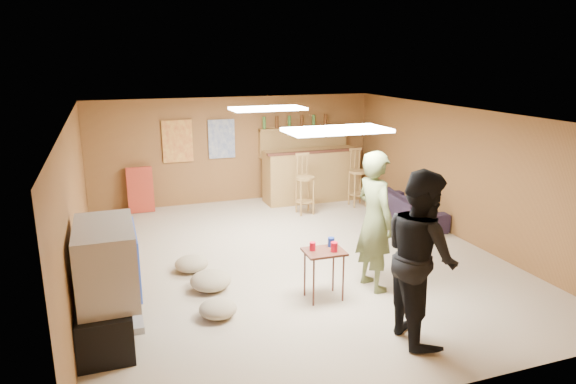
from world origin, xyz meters
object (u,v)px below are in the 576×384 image
object	(u,v)px
bar_counter	(311,175)
person_olive	(375,221)
tv_body	(106,261)
sofa	(409,208)
tray_table	(324,275)
person_black	(421,256)

from	to	relation	value
bar_counter	person_olive	xyz separation A→B (m)	(-0.84, -4.26, 0.38)
tv_body	bar_counter	bearing A→B (deg)	47.00
sofa	tray_table	xyz separation A→B (m)	(-2.79, -2.41, 0.07)
person_black	tray_table	size ratio (longest dim) A/B	2.90
person_olive	tv_body	bearing A→B (deg)	86.46
person_olive	bar_counter	bearing A→B (deg)	-17.90
tray_table	tv_body	bearing A→B (deg)	-177.92
tray_table	sofa	bearing A→B (deg)	40.87
person_black	sofa	xyz separation A→B (m)	(2.18, 3.58, -0.69)
person_black	tray_table	world-z (taller)	person_black
tv_body	person_black	world-z (taller)	person_black
person_olive	sofa	size ratio (longest dim) A/B	1.05
person_black	bar_counter	bearing A→B (deg)	-4.17
person_olive	person_black	world-z (taller)	person_black
tv_body	sofa	world-z (taller)	tv_body
bar_counter	tray_table	bearing A→B (deg)	-110.04
person_olive	tray_table	distance (m)	0.97
sofa	tv_body	bearing A→B (deg)	120.51
sofa	person_black	bearing A→B (deg)	154.06
tv_body	bar_counter	xyz separation A→B (m)	(4.15, 4.45, -0.35)
tv_body	tray_table	distance (m)	2.63
bar_counter	tray_table	size ratio (longest dim) A/B	3.08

